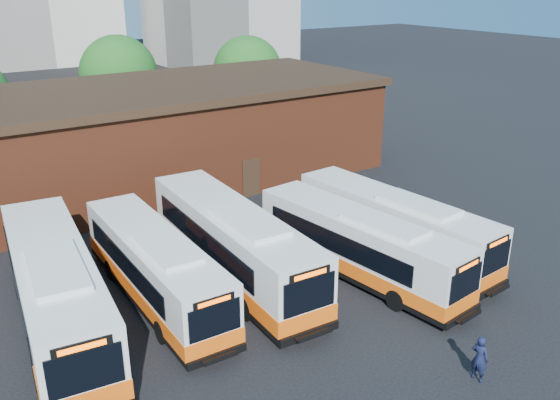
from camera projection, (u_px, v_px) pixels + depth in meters
ground at (362, 306)px, 24.88m from camera, size 220.00×220.00×0.00m
bus_farwest at (56, 293)px, 22.72m from camera, size 3.99×13.04×3.50m
bus_west at (156, 270)px, 24.89m from camera, size 2.55×11.50×3.12m
bus_midwest at (233, 246)px, 26.70m from camera, size 3.19×12.92×3.49m
bus_mideast at (394, 227)px, 29.03m from camera, size 3.33×11.76×3.16m
bus_east at (359, 247)px, 26.95m from camera, size 3.67×11.66×3.13m
transit_worker at (480, 358)px, 20.08m from camera, size 0.50×0.68×1.72m
depot_building at (165, 132)px, 39.25m from camera, size 28.60×12.60×6.40m
tree_mid at (119, 74)px, 50.51m from camera, size 6.56×6.56×8.36m
tree_east at (248, 71)px, 53.98m from camera, size 6.24×6.24×7.96m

